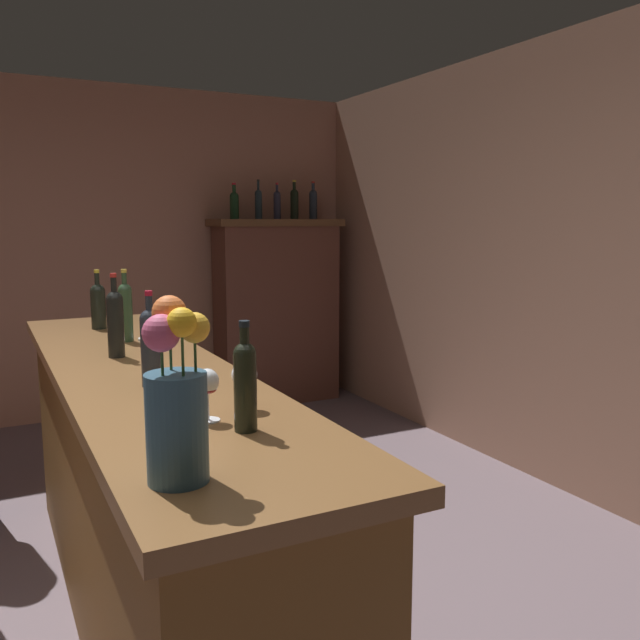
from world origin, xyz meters
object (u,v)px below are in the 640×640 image
at_px(display_cabinet, 277,308).
at_px(flower_arrangement, 176,402).
at_px(bar_counter, 148,499).
at_px(wine_bottle_pinot, 150,344).
at_px(cheese_plate, 156,339).
at_px(display_bottle_right, 313,203).
at_px(display_bottle_midleft, 258,203).
at_px(wine_bottle_chardonnay, 125,309).
at_px(display_bottle_center, 277,203).
at_px(wine_glass_mid, 207,385).
at_px(display_bottle_left, 234,204).
at_px(wine_bottle_malbec, 98,304).
at_px(wine_glass_front, 244,377).
at_px(display_bottle_midright, 294,202).
at_px(wine_bottle_rose, 245,381).
at_px(wine_bottle_syrah, 115,321).

height_order(display_cabinet, flower_arrangement, display_cabinet).
xyz_separation_m(bar_counter, wine_bottle_pinot, (-0.04, -0.31, 0.67)).
height_order(cheese_plate, display_bottle_right, display_bottle_right).
bearing_deg(display_bottle_midleft, cheese_plate, -121.94).
height_order(wine_bottle_chardonnay, display_bottle_center, display_bottle_center).
distance_m(bar_counter, wine_glass_mid, 0.99).
height_order(wine_bottle_chardonnay, wine_bottle_pinot, wine_bottle_chardonnay).
distance_m(wine_bottle_chardonnay, display_bottle_midleft, 2.83).
xyz_separation_m(display_cabinet, display_bottle_left, (-0.38, 0.00, 0.90)).
bearing_deg(flower_arrangement, display_bottle_center, 63.80).
height_order(wine_bottle_chardonnay, display_bottle_right, display_bottle_right).
bearing_deg(wine_bottle_pinot, bar_counter, 83.33).
bearing_deg(wine_bottle_chardonnay, wine_bottle_malbec, 97.07).
bearing_deg(display_cabinet, cheese_plate, -124.67).
bearing_deg(wine_bottle_pinot, display_bottle_midleft, 62.33).
relative_size(wine_bottle_pinot, wine_glass_front, 2.33).
distance_m(wine_bottle_chardonnay, display_bottle_midright, 3.04).
bearing_deg(wine_bottle_pinot, wine_bottle_rose, -79.57).
bearing_deg(display_bottle_midleft, bar_counter, -119.60).
bearing_deg(display_bottle_midright, bar_counter, -124.43).
distance_m(display_cabinet, wine_bottle_rose, 4.14).
xyz_separation_m(wine_bottle_chardonnay, flower_arrangement, (-0.23, -1.71, 0.03)).
distance_m(wine_bottle_rose, wine_glass_front, 0.20).
height_order(bar_counter, display_bottle_right, display_bottle_right).
height_order(wine_bottle_syrah, display_bottle_left, display_bottle_left).
bearing_deg(display_bottle_right, wine_bottle_malbec, -138.90).
bearing_deg(flower_arrangement, wine_bottle_rose, 45.79).
height_order(wine_bottle_syrah, wine_glass_mid, wine_bottle_syrah).
xyz_separation_m(display_cabinet, flower_arrangement, (-1.96, -4.01, 0.39)).
bearing_deg(cheese_plate, bar_counter, -108.24).
bearing_deg(bar_counter, wine_bottle_malbec, 89.98).
bearing_deg(wine_bottle_syrah, display_cabinet, 55.10).
height_order(wine_glass_front, display_bottle_midleft, display_bottle_midleft).
distance_m(wine_glass_mid, display_bottle_left, 3.93).
bearing_deg(display_bottle_left, bar_counter, -116.22).
xyz_separation_m(wine_bottle_chardonnay, display_bottle_midright, (1.91, 2.30, 0.55)).
bearing_deg(wine_bottle_pinot, wine_bottle_syrah, 91.68).
xyz_separation_m(wine_glass_mid, display_bottle_center, (1.79, 3.63, 0.58)).
xyz_separation_m(wine_bottle_pinot, display_bottle_midleft, (1.66, 3.17, 0.55)).
relative_size(wine_bottle_chardonnay, display_bottle_left, 1.10).
height_order(bar_counter, display_bottle_left, display_bottle_left).
bearing_deg(wine_bottle_syrah, wine_bottle_pinot, -88.32).
relative_size(wine_bottle_malbec, display_bottle_midleft, 0.90).
distance_m(wine_bottle_chardonnay, wine_bottle_pinot, 0.88).
bearing_deg(wine_bottle_syrah, wine_bottle_chardonnay, 72.69).
bearing_deg(wine_bottle_rose, display_bottle_midleft, 67.53).
bearing_deg(display_cabinet, display_bottle_right, 0.00).
distance_m(wine_bottle_chardonnay, flower_arrangement, 1.73).
distance_m(wine_glass_front, display_bottle_left, 3.83).
height_order(wine_bottle_malbec, wine_glass_mid, wine_bottle_malbec).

